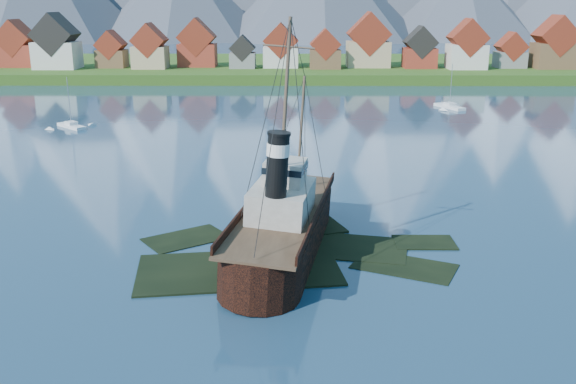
{
  "coord_description": "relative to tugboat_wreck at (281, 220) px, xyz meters",
  "views": [
    {
      "loc": [
        1.79,
        -55.02,
        23.12
      ],
      "look_at": [
        1.36,
        6.0,
        5.0
      ],
      "focal_mm": 40.0,
      "sensor_mm": 36.0,
      "label": 1
    }
  ],
  "objects": [
    {
      "name": "sailboat_e",
      "position": [
        36.7,
        86.57,
        -2.7
      ],
      "size": [
        5.7,
        9.09,
        10.39
      ],
      "rotation": [
        0.0,
        0.0,
        0.42
      ],
      "color": "silver",
      "rests_on": "ground"
    },
    {
      "name": "ground",
      "position": [
        -0.73,
        -3.42,
        -2.92
      ],
      "size": [
        1400.0,
        1400.0,
        0.0
      ],
      "primitive_type": "plane",
      "color": "#1C374E",
      "rests_on": "ground"
    },
    {
      "name": "town",
      "position": [
        -33.85,
        148.76,
        6.06
      ],
      "size": [
        250.96,
        16.69,
        17.3
      ],
      "color": "maroon",
      "rests_on": "ground"
    },
    {
      "name": "tugboat_wreck",
      "position": [
        0.0,
        0.0,
        0.0
      ],
      "size": [
        6.8,
        29.32,
        23.23
      ],
      "rotation": [
        0.0,
        0.06,
        -0.17
      ],
      "color": "black",
      "rests_on": "ground"
    },
    {
      "name": "seawall",
      "position": [
        -0.73,
        128.58,
        -2.92
      ],
      "size": [
        600.0,
        2.5,
        2.0
      ],
      "primitive_type": "cube",
      "color": "#3F3D38",
      "rests_on": "ground"
    },
    {
      "name": "shoal",
      "position": [
        1.05,
        -1.27,
        -3.27
      ],
      "size": [
        31.71,
        21.24,
        1.14
      ],
      "color": "black",
      "rests_on": "ground"
    },
    {
      "name": "sailboat_c",
      "position": [
        -41.29,
        62.42,
        -2.7
      ],
      "size": [
        6.99,
        6.76,
        10.03
      ],
      "rotation": [
        0.0,
        0.0,
        0.81
      ],
      "color": "silver",
      "rests_on": "ground"
    },
    {
      "name": "shore_bank",
      "position": [
        -0.73,
        166.58,
        -2.92
      ],
      "size": [
        600.0,
        80.0,
        3.2
      ],
      "primitive_type": "cube",
      "color": "#264914",
      "rests_on": "ground"
    }
  ]
}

